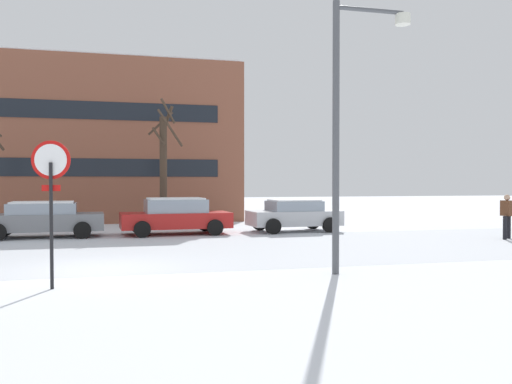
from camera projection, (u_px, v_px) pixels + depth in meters
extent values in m
plane|color=white|center=(95.00, 270.00, 13.07)|extent=(120.00, 120.00, 0.00)
cube|color=silver|center=(99.00, 253.00, 16.28)|extent=(80.00, 8.62, 0.00)
cylinder|color=black|center=(51.00, 226.00, 10.66)|extent=(0.07, 0.18, 2.50)
cylinder|color=red|center=(51.00, 160.00, 10.63)|extent=(0.75, 0.16, 0.76)
cylinder|color=white|center=(51.00, 160.00, 10.62)|extent=(0.62, 0.14, 0.62)
cube|color=red|center=(51.00, 188.00, 10.64)|extent=(0.36, 0.09, 0.12)
cylinder|color=white|center=(51.00, 157.00, 10.64)|extent=(0.41, 0.10, 0.42)
cylinder|color=#4C4F54|center=(336.00, 138.00, 12.43)|extent=(0.16, 0.16, 6.25)
cylinder|color=#4C4F54|center=(370.00, 10.00, 12.59)|extent=(1.68, 0.10, 0.10)
cylinder|color=silver|center=(403.00, 19.00, 12.80)|extent=(0.36, 0.36, 0.25)
cube|color=slate|center=(43.00, 222.00, 20.69)|extent=(4.55, 1.96, 0.64)
cube|color=#8C99A8|center=(42.00, 208.00, 20.68)|extent=(2.53, 1.73, 0.41)
cube|color=white|center=(42.00, 202.00, 20.68)|extent=(2.30, 1.60, 0.06)
cylinder|color=black|center=(83.00, 226.00, 21.98)|extent=(0.65, 0.25, 0.64)
cylinder|color=black|center=(82.00, 230.00, 20.25)|extent=(0.65, 0.25, 0.64)
cylinder|color=black|center=(5.00, 228.00, 21.14)|extent=(0.65, 0.25, 0.64)
cube|color=red|center=(176.00, 220.00, 21.96)|extent=(4.43, 2.08, 0.62)
cube|color=#8C99A8|center=(176.00, 206.00, 21.95)|extent=(2.47, 1.84, 0.53)
cube|color=white|center=(176.00, 199.00, 21.95)|extent=(2.24, 1.70, 0.06)
cylinder|color=black|center=(205.00, 224.00, 23.30)|extent=(0.65, 0.25, 0.64)
cylinder|color=black|center=(215.00, 227.00, 21.46)|extent=(0.65, 0.25, 0.64)
cylinder|color=black|center=(138.00, 225.00, 22.48)|extent=(0.65, 0.25, 0.64)
cylinder|color=black|center=(142.00, 229.00, 20.63)|extent=(0.65, 0.25, 0.64)
cube|color=silver|center=(294.00, 218.00, 23.25)|extent=(3.93, 1.98, 0.62)
cube|color=#8C99A8|center=(294.00, 206.00, 23.24)|extent=(2.19, 1.76, 0.42)
cube|color=white|center=(294.00, 200.00, 23.23)|extent=(1.99, 1.62, 0.06)
cylinder|color=black|center=(313.00, 222.00, 24.50)|extent=(0.65, 0.25, 0.64)
cylinder|color=black|center=(330.00, 225.00, 22.73)|extent=(0.65, 0.25, 0.64)
cylinder|color=black|center=(260.00, 223.00, 23.77)|extent=(0.65, 0.25, 0.64)
cylinder|color=black|center=(273.00, 226.00, 22.00)|extent=(0.65, 0.25, 0.64)
cylinder|color=black|center=(509.00, 227.00, 20.31)|extent=(0.14, 0.14, 0.86)
cylinder|color=black|center=(505.00, 228.00, 19.96)|extent=(0.14, 0.14, 0.86)
cube|color=#59331E|center=(507.00, 208.00, 20.12)|extent=(0.35, 0.45, 0.57)
sphere|color=tan|center=(507.00, 197.00, 20.12)|extent=(0.22, 0.22, 0.22)
cylinder|color=#423326|center=(163.00, 172.00, 25.10)|extent=(0.34, 0.34, 5.12)
cylinder|color=#423326|center=(170.00, 128.00, 24.59)|extent=(1.25, 0.67, 1.64)
cylinder|color=#423326|center=(168.00, 116.00, 25.26)|extent=(0.50, 0.68, 0.96)
cylinder|color=#423326|center=(161.00, 123.00, 25.58)|extent=(1.20, 0.26, 1.16)
cylinder|color=#423326|center=(168.00, 111.00, 24.80)|extent=(0.76, 0.52, 1.11)
cylinder|color=#423326|center=(159.00, 136.00, 24.78)|extent=(0.62, 0.59, 0.88)
cube|color=brown|center=(106.00, 146.00, 32.41)|extent=(14.42, 10.71, 8.53)
cube|color=white|center=(106.00, 73.00, 32.33)|extent=(14.13, 10.50, 0.10)
cube|color=black|center=(104.00, 168.00, 27.23)|extent=(11.53, 0.04, 0.90)
cube|color=black|center=(104.00, 111.00, 27.18)|extent=(11.53, 0.04, 0.90)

